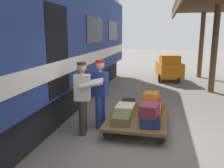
# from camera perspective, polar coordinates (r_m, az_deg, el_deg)

# --- Properties ---
(ground_plane) EXTENTS (60.00, 60.00, 0.00)m
(ground_plane) POSITION_cam_1_polar(r_m,az_deg,el_deg) (5.42, 9.64, -13.54)
(ground_plane) COLOR slate
(luggage_cart) EXTENTS (1.43, 2.17, 0.32)m
(luggage_cart) POSITION_cam_1_polar(r_m,az_deg,el_deg) (6.05, 6.22, -7.81)
(luggage_cart) COLOR brown
(luggage_cart) RESTS_ON ground_plane
(suitcase_red_plastic) EXTENTS (0.56, 0.64, 0.24)m
(suitcase_red_plastic) POSITION_cam_1_polar(r_m,az_deg,el_deg) (6.55, 9.61, -4.87)
(suitcase_red_plastic) COLOR #AD231E
(suitcase_red_plastic) RESTS_ON luggage_cart
(suitcase_cream_canvas) EXTENTS (0.45, 0.59, 0.24)m
(suitcase_cream_canvas) POSITION_cam_1_polar(r_m,az_deg,el_deg) (6.04, 3.21, -6.16)
(suitcase_cream_canvas) COLOR beige
(suitcase_cream_canvas) RESTS_ON luggage_cart
(suitcase_black_hardshell) EXTENTS (0.43, 0.65, 0.17)m
(suitcase_black_hardshell) POSITION_cam_1_polar(r_m,az_deg,el_deg) (6.61, 4.02, -4.85)
(suitcase_black_hardshell) COLOR black
(suitcase_black_hardshell) RESTS_ON luggage_cart
(suitcase_olive_duffel) EXTENTS (0.45, 0.62, 0.19)m
(suitcase_olive_duffel) POSITION_cam_1_polar(r_m,az_deg,el_deg) (5.49, 2.22, -8.36)
(suitcase_olive_duffel) COLOR brown
(suitcase_olive_duffel) RESTS_ON luggage_cart
(suitcase_yellow_case) EXTENTS (0.50, 0.56, 0.27)m
(suitcase_yellow_case) POSITION_cam_1_polar(r_m,az_deg,el_deg) (5.97, 9.34, -6.35)
(suitcase_yellow_case) COLOR gold
(suitcase_yellow_case) RESTS_ON luggage_cart
(suitcase_navy_fabric) EXTENTS (0.50, 0.65, 0.24)m
(suitcase_navy_fabric) POSITION_cam_1_polar(r_m,az_deg,el_deg) (5.42, 8.99, -8.50)
(suitcase_navy_fabric) COLOR navy
(suitcase_navy_fabric) RESTS_ON luggage_cart
(suitcase_burgundy_valise) EXTENTS (0.46, 0.59, 0.25)m
(suitcase_burgundy_valise) POSITION_cam_1_polar(r_m,az_deg,el_deg) (5.30, 9.10, -6.12)
(suitcase_burgundy_valise) COLOR maroon
(suitcase_burgundy_valise) RESTS_ON suitcase_navy_fabric
(suitcase_orange_carryall) EXTENTS (0.43, 0.50, 0.21)m
(suitcase_orange_carryall) POSITION_cam_1_polar(r_m,az_deg,el_deg) (6.51, 9.45, -2.92)
(suitcase_orange_carryall) COLOR #CC6B23
(suitcase_orange_carryall) RESTS_ON suitcase_red_plastic
(porter_in_overalls) EXTENTS (0.72, 0.52, 1.70)m
(porter_in_overalls) POSITION_cam_1_polar(r_m,az_deg,el_deg) (5.82, -3.05, -1.85)
(porter_in_overalls) COLOR navy
(porter_in_overalls) RESTS_ON ground_plane
(porter_by_door) EXTENTS (0.71, 0.51, 1.70)m
(porter_by_door) POSITION_cam_1_polar(r_m,az_deg,el_deg) (5.47, -6.96, -2.85)
(porter_by_door) COLOR #332D28
(porter_by_door) RESTS_ON ground_plane
(baggage_tug) EXTENTS (1.42, 1.88, 1.30)m
(baggage_tug) POSITION_cam_1_polar(r_m,az_deg,el_deg) (12.12, 13.70, 3.76)
(baggage_tug) COLOR orange
(baggage_tug) RESTS_ON ground_plane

